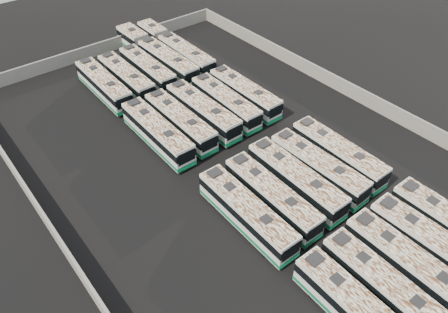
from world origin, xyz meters
TOP-DOWN VIEW (x-y plane):
  - ground at (0.00, 0.00)m, footprint 140.00×140.00m
  - perimeter_wall at (0.00, 0.00)m, footprint 45.20×73.20m
  - bus_front_far_left at (-5.82, -22.29)m, footprint 2.98×13.00m
  - bus_front_left at (-2.17, -22.19)m, footprint 2.97×12.78m
  - bus_front_center at (1.49, -22.25)m, footprint 2.88×13.16m
  - bus_front_right at (5.16, -22.46)m, footprint 3.03×13.28m
  - bus_midfront_far_left at (-5.86, -7.91)m, footprint 2.98×13.07m
  - bus_midfront_left at (-2.22, -7.81)m, footprint 2.97×12.85m
  - bus_midfront_center at (1.58, -7.67)m, footprint 2.98×13.17m
  - bus_midfront_right at (5.13, -7.79)m, footprint 3.03×12.85m
  - bus_midfront_far_right at (8.83, -7.67)m, footprint 2.85×12.85m
  - bus_midback_far_left at (-5.80, 9.35)m, footprint 2.92×13.21m
  - bus_midback_left at (-2.23, 9.49)m, footprint 2.81×12.94m
  - bus_midback_center at (1.47, 9.47)m, footprint 2.93×13.21m
  - bus_midback_right at (5.25, 9.28)m, footprint 2.98×12.70m
  - bus_midback_far_right at (8.84, 9.39)m, footprint 2.73×12.74m
  - bus_back_far_left at (-5.80, 23.99)m, footprint 2.91×12.97m
  - bus_back_left at (-2.18, 23.82)m, footprint 2.70×12.72m
  - bus_back_center at (1.61, 23.99)m, footprint 2.84×12.74m
  - bus_back_right at (5.25, 27.35)m, footprint 3.02×20.53m
  - bus_back_far_right at (8.90, 27.31)m, footprint 2.86×19.65m

SIDE VIEW (x-z plane):
  - ground at x=0.00m, z-range 0.00..0.00m
  - perimeter_wall at x=0.00m, z-range 0.00..2.20m
  - bus_back_far_right at x=8.90m, z-range 0.04..3.60m
  - bus_midback_right at x=5.25m, z-range 0.04..3.60m
  - bus_back_center at x=1.61m, z-range 0.04..3.62m
  - bus_back_left at x=-2.18m, z-range 0.04..3.63m
  - bus_front_left at x=-2.17m, z-range 0.04..3.63m
  - bus_midback_far_right at x=8.84m, z-range 0.04..3.63m
  - bus_midfront_right at x=5.13m, z-range 0.04..3.65m
  - bus_midfront_left at x=-2.22m, z-range 0.04..3.65m
  - bus_midfront_far_right at x=8.83m, z-range 0.04..3.65m
  - bus_midback_left at x=-2.23m, z-range 0.04..3.69m
  - bus_back_far_left at x=-5.80m, z-range 0.04..3.69m
  - bus_front_far_left at x=-5.82m, z-range 0.04..3.69m
  - bus_midfront_far_left at x=-5.86m, z-range 0.04..3.71m
  - bus_midfront_center at x=1.58m, z-range 0.04..3.74m
  - bus_front_center at x=1.49m, z-range 0.04..3.75m
  - bus_back_right at x=5.25m, z-range 0.04..3.76m
  - bus_midback_far_left at x=-5.80m, z-range 0.04..3.76m
  - bus_midback_center at x=1.47m, z-range 0.04..3.76m
  - bus_front_right at x=5.16m, z-range 0.04..3.77m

